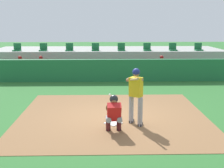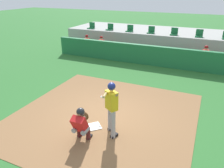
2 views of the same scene
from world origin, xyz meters
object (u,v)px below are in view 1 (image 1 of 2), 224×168
(home_plate, at_px, (113,123))
(stadium_seat_7, at_px, (198,48))
(stadium_seat_5, at_px, (147,49))
(stadium_seat_6, at_px, (173,48))
(stadium_seat_0, at_px, (17,49))
(stadium_seat_1, at_px, (43,49))
(stadium_seat_2, at_px, (69,49))
(stadium_seat_4, at_px, (121,49))
(dugout_player_2, at_px, (162,67))
(batter_at_plate, at_px, (136,93))
(catcher_crouched, at_px, (114,112))
(dugout_player_0, at_px, (20,67))
(stadium_seat_3, at_px, (95,49))
(dugout_player_1, at_px, (41,67))

(home_plate, xyz_separation_m, stadium_seat_7, (5.69, 10.18, 1.51))
(stadium_seat_7, bearing_deg, stadium_seat_5, 180.00)
(home_plate, bearing_deg, stadium_seat_6, 68.24)
(stadium_seat_0, xyz_separation_m, stadium_seat_7, (11.38, 0.00, 0.00))
(stadium_seat_1, height_order, stadium_seat_5, same)
(stadium_seat_2, relative_size, stadium_seat_4, 1.00)
(dugout_player_2, bearing_deg, batter_at_plate, -105.79)
(catcher_crouched, xyz_separation_m, stadium_seat_2, (-2.42, 10.92, 0.93))
(stadium_seat_2, distance_m, stadium_seat_7, 8.12)
(dugout_player_0, distance_m, stadium_seat_4, 6.25)
(stadium_seat_1, bearing_deg, stadium_seat_2, 0.00)
(home_plate, height_order, stadium_seat_7, stadium_seat_7)
(stadium_seat_6, distance_m, stadium_seat_7, 1.62)
(stadium_seat_3, bearing_deg, stadium_seat_7, 0.00)
(dugout_player_2, distance_m, stadium_seat_5, 2.29)
(stadium_seat_0, bearing_deg, stadium_seat_2, 0.00)
(home_plate, xyz_separation_m, stadium_seat_0, (-5.69, 10.18, 1.51))
(stadium_seat_3, bearing_deg, stadium_seat_5, 0.00)
(dugout_player_0, xyz_separation_m, stadium_seat_5, (7.47, 2.03, 0.86))
(catcher_crouched, bearing_deg, stadium_seat_4, 85.68)
(dugout_player_1, height_order, stadium_seat_4, stadium_seat_4)
(dugout_player_0, distance_m, stadium_seat_0, 2.30)
(home_plate, distance_m, stadium_seat_7, 11.76)
(stadium_seat_6, bearing_deg, batter_at_plate, -108.16)
(stadium_seat_0, xyz_separation_m, stadium_seat_5, (8.12, 0.00, 0.00))
(stadium_seat_7, bearing_deg, stadium_seat_1, 180.00)
(dugout_player_0, bearing_deg, stadium_seat_5, 15.23)
(stadium_seat_3, bearing_deg, stadium_seat_2, 180.00)
(dugout_player_1, bearing_deg, stadium_seat_5, 17.92)
(catcher_crouched, bearing_deg, stadium_seat_6, 69.53)
(stadium_seat_5, bearing_deg, dugout_player_0, -164.77)
(dugout_player_2, bearing_deg, home_plate, -110.35)
(stadium_seat_5, bearing_deg, home_plate, -103.47)
(stadium_seat_3, bearing_deg, dugout_player_1, -146.21)
(dugout_player_0, relative_size, dugout_player_2, 1.00)
(stadium_seat_2, distance_m, stadium_seat_6, 6.50)
(dugout_player_2, bearing_deg, stadium_seat_6, 62.91)
(batter_at_plate, height_order, stadium_seat_4, stadium_seat_4)
(catcher_crouched, height_order, stadium_seat_7, stadium_seat_7)
(batter_at_plate, xyz_separation_m, dugout_player_0, (-5.73, 8.24, -0.36))
(catcher_crouched, bearing_deg, dugout_player_0, 119.48)
(catcher_crouched, distance_m, stadium_seat_0, 12.34)
(dugout_player_0, distance_m, stadium_seat_7, 10.95)
(home_plate, bearing_deg, dugout_player_2, 69.65)
(home_plate, distance_m, stadium_seat_3, 10.32)
(stadium_seat_2, relative_size, stadium_seat_7, 1.00)
(catcher_crouched, distance_m, dugout_player_0, 10.21)
(dugout_player_0, bearing_deg, stadium_seat_6, 12.61)
(home_plate, height_order, dugout_player_2, dugout_player_2)
(stadium_seat_2, bearing_deg, stadium_seat_0, 180.00)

